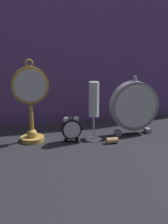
{
  "coord_description": "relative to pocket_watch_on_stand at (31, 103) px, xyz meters",
  "views": [
    {
      "loc": [
        -0.28,
        -1.01,
        0.4
      ],
      "look_at": [
        0.0,
        0.08,
        0.11
      ],
      "focal_mm": 50.0,
      "sensor_mm": 36.0,
      "label": 1
    }
  ],
  "objects": [
    {
      "name": "ground_plane",
      "position": [
        0.19,
        -0.1,
        -0.14
      ],
      "size": [
        4.0,
        4.0,
        0.0
      ],
      "primitive_type": "plane",
      "color": "#232328"
    },
    {
      "name": "wine_cork",
      "position": [
        0.28,
        -0.1,
        -0.13
      ],
      "size": [
        0.04,
        0.02,
        0.02
      ],
      "primitive_type": "cylinder",
      "rotation": [
        0.0,
        1.57,
        0.0
      ],
      "color": "tan",
      "rests_on": "ground_plane"
    },
    {
      "name": "champagne_flute",
      "position": [
        0.23,
        -0.04,
        -0.01
      ],
      "size": [
        0.06,
        0.06,
        0.22
      ],
      "color": "silver",
      "rests_on": "ground_plane"
    },
    {
      "name": "fabric_backdrop_drape",
      "position": [
        0.19,
        0.22,
        0.26
      ],
      "size": [
        1.5,
        0.01,
        0.8
      ],
      "primitive_type": "cube",
      "color": "#6B478E",
      "rests_on": "ground_plane"
    },
    {
      "name": "pocket_watch_on_stand",
      "position": [
        0.0,
        0.0,
        0.0
      ],
      "size": [
        0.13,
        0.09,
        0.31
      ],
      "color": "gold",
      "rests_on": "ground_plane"
    },
    {
      "name": "alarm_clock_twin_bell",
      "position": [
        0.14,
        -0.04,
        -0.09
      ],
      "size": [
        0.08,
        0.03,
        0.1
      ],
      "color": "black",
      "rests_on": "ground_plane"
    },
    {
      "name": "mantel_clock_silver",
      "position": [
        0.4,
        -0.02,
        -0.03
      ],
      "size": [
        0.19,
        0.04,
        0.23
      ],
      "color": "gray",
      "rests_on": "ground_plane"
    }
  ]
}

